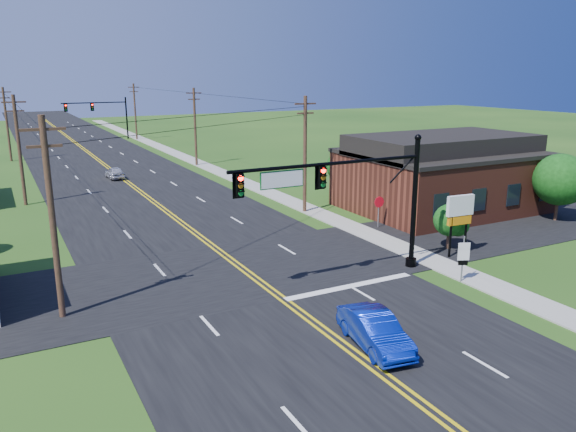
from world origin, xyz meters
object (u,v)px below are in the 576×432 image
blue_car (375,331)px  stop_sign (379,205)px  signal_mast_far (99,112)px  route_sign (463,256)px  signal_mast_main (347,192)px

blue_car → stop_sign: 18.15m
signal_mast_far → blue_car: 79.06m
blue_car → stop_sign: size_ratio=1.87×
stop_sign → blue_car: bearing=-124.9°
blue_car → route_sign: size_ratio=1.69×
signal_mast_main → blue_car: 8.60m
route_sign → signal_mast_main: bearing=171.4°
signal_mast_far → blue_car: signal_mast_far is taller
signal_mast_far → route_sign: 75.42m
signal_mast_far → stop_sign: size_ratio=4.82×
signal_mast_far → route_sign: bearing=-86.1°
signal_mast_far → route_sign: (5.09, -75.18, -3.08)m
blue_car → stop_sign: (10.96, 14.44, 0.94)m
stop_sign → signal_mast_main: bearing=-133.7°
signal_mast_main → signal_mast_far: 72.00m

